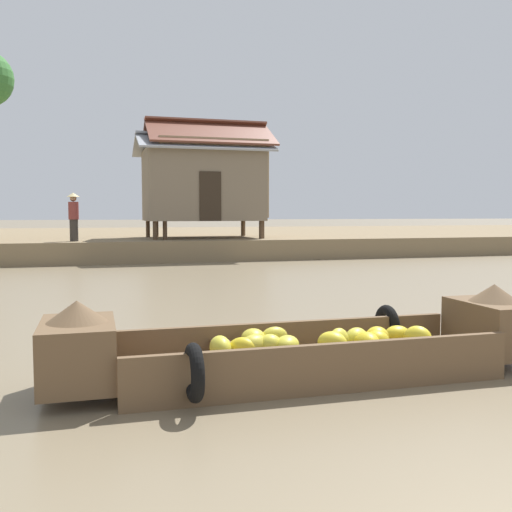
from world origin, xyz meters
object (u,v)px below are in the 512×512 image
Objects in this scene: stilt_house_right at (207,178)px; banana_boat at (309,347)px; stilt_house_mid_right at (202,184)px; vendor_person at (74,214)px.

banana_boat is at bearing -97.61° from stilt_house_right.
banana_boat is 16.91m from stilt_house_mid_right.
banana_boat is 17.14m from stilt_house_right.
banana_boat is at bearing -96.91° from stilt_house_mid_right.
stilt_house_right reaches higher than banana_boat.
banana_boat is 1.03× the size of stilt_house_mid_right.
stilt_house_mid_right is at bearing 18.02° from vendor_person.
vendor_person is (-2.75, 15.05, 1.36)m from banana_boat.
stilt_house_right reaches higher than stilt_house_mid_right.
stilt_house_right is 5.46m from vendor_person.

